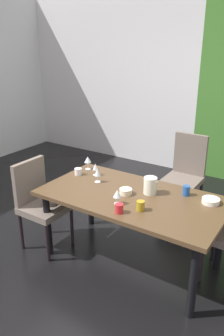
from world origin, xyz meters
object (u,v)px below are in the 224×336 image
Objects in this scene: serving_bowl_left at (211,201)px; chair_head_far at (186,171)px; wine_glass_front at (88,160)px; cup_north at (78,172)px; serving_bowl_center at (126,191)px; chair_left_near at (39,200)px; cup_east at (186,191)px; pitcher_rear at (150,185)px; wine_glass_corner at (95,167)px; dining_table at (132,203)px; cup_near_window at (119,208)px; wine_glass_west at (117,194)px; wine_glass_right at (97,173)px; cup_south at (140,206)px.

chair_head_far is at bearing 121.24° from serving_bowl_left.
chair_head_far reaches higher than serving_bowl_left.
cup_north is (0.01, -0.19, -0.08)m from wine_glass_front.
wine_glass_front is at bearing 155.10° from serving_bowl_center.
cup_east is at bearing 111.81° from chair_left_near.
chair_left_near is at bearing -163.62° from serving_bowl_center.
pitcher_rear is (0.19, 0.14, 0.06)m from serving_bowl_center.
dining_table is at bearing -20.38° from wine_glass_corner.
serving_bowl_center is (-0.11, -1.29, 0.20)m from chair_head_far.
wine_glass_front is at bearing 92.92° from cup_north.
serving_bowl_center reaches higher than serving_bowl_left.
cup_north is (-0.83, 0.48, -0.00)m from cup_near_window.
dining_table is at bearing 83.99° from wine_glass_west.
cup_north is at bearing -150.81° from wine_glass_corner.
wine_glass_west is (-0.07, -1.50, 0.27)m from chair_head_far.
pitcher_rear reaches higher than wine_glass_right.
pitcher_rear is (0.71, -0.09, -0.01)m from wine_glass_corner.
serving_bowl_left is at bearing 45.21° from cup_near_window.
chair_left_near reaches higher than wine_glass_front.
chair_left_near reaches higher than cup_near_window.
cup_east is at bearing 110.78° from chair_head_far.
dining_table is 1.70× the size of chair_head_far.
wine_glass_right is 1.55× the size of cup_east.
cup_south is at bearing 96.06° from chair_head_far.
dining_table is at bearing -146.62° from cup_east.
dining_table is at bearing -22.36° from wine_glass_front.
chair_left_near is at bearing -145.24° from wine_glass_right.
cup_south is at bearing 92.99° from chair_left_near.
pitcher_rear reaches higher than dining_table.
wine_glass_right reaches higher than wine_glass_corner.
chair_left_near is (-0.97, -0.28, -0.12)m from dining_table.
cup_north is at bearing -179.54° from pitcher_rear.
wine_glass_right reaches higher than cup_east.
wine_glass_right is 0.97× the size of wine_glass_front.
wine_glass_west is 1.44× the size of cup_east.
cup_south is (0.23, 0.01, -0.06)m from wine_glass_west.
cup_near_window is 1.02× the size of cup_north.
wine_glass_corner is 0.57m from serving_bowl_center.
wine_glass_front is 0.77m from serving_bowl_center.
cup_near_window is at bearing -77.66° from dining_table.
wine_glass_west is 0.38m from pitcher_rear.
wine_glass_west is 0.17m from cup_near_window.
chair_left_near is 5.96× the size of serving_bowl_left.
serving_bowl_left is 0.25m from cup_east.
wine_glass_front is at bearing 151.41° from cup_south.
serving_bowl_left is 0.85m from cup_near_window.
wine_glass_front is at bearing 168.40° from pitcher_rear.
wine_glass_west reaches higher than wine_glass_corner.
cup_north is at bearing 170.61° from dining_table.
wine_glass_front is at bearing 177.49° from serving_bowl_left.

